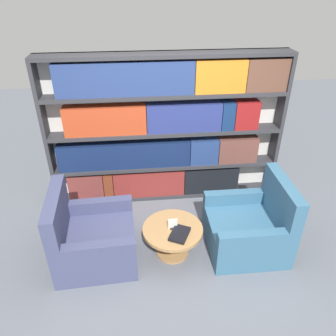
% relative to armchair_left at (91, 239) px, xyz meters
% --- Properties ---
extents(ground_plane, '(14.00, 14.00, 0.00)m').
position_rel_armchair_left_xyz_m(ground_plane, '(1.00, -0.14, -0.29)').
color(ground_plane, slate).
extents(bookshelf, '(3.24, 0.30, 2.11)m').
position_rel_armchair_left_xyz_m(bookshelf, '(0.97, 1.22, 0.77)').
color(bookshelf, silver).
rests_on(bookshelf, ground_plane).
extents(armchair_left, '(0.94, 0.92, 0.93)m').
position_rel_armchair_left_xyz_m(armchair_left, '(0.00, 0.00, 0.00)').
color(armchair_left, '#42476B').
rests_on(armchair_left, ground_plane).
extents(armchair_right, '(0.91, 0.89, 0.93)m').
position_rel_armchair_left_xyz_m(armchair_right, '(1.91, 0.00, 0.00)').
color(armchair_right, '#386684').
rests_on(armchair_right, ground_plane).
extents(coffee_table, '(0.71, 0.71, 0.39)m').
position_rel_armchair_left_xyz_m(coffee_table, '(0.96, -0.03, -0.01)').
color(coffee_table, '#AD7F4C').
rests_on(coffee_table, ground_plane).
extents(table_sign, '(0.11, 0.06, 0.14)m').
position_rel_armchair_left_xyz_m(table_sign, '(0.96, -0.03, 0.16)').
color(table_sign, black).
rests_on(table_sign, coffee_table).
extents(stray_book, '(0.28, 0.32, 0.04)m').
position_rel_armchair_left_xyz_m(stray_book, '(1.02, -0.15, 0.12)').
color(stray_book, black).
rests_on(stray_book, coffee_table).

